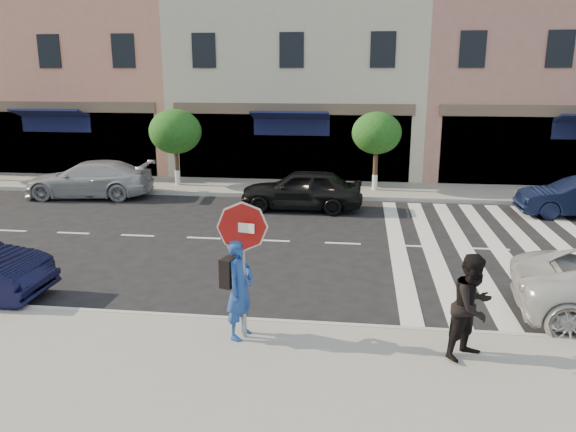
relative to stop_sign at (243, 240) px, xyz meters
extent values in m
plane|color=black|center=(-0.50, 2.25, -1.93)|extent=(120.00, 120.00, 0.00)
cube|color=gray|center=(-0.50, -1.50, -1.86)|extent=(60.00, 4.50, 0.15)
cube|color=gray|center=(-0.50, 13.25, -1.86)|extent=(60.00, 3.00, 0.15)
cube|color=tan|center=(-11.50, 19.25, 5.07)|extent=(10.00, 9.00, 14.00)
cube|color=beige|center=(-1.00, 19.25, 3.57)|extent=(11.00, 9.00, 11.00)
cube|color=tan|center=(11.00, 19.25, 4.57)|extent=(13.00, 9.00, 13.00)
cylinder|color=#473323|center=(-5.50, 13.05, -0.99)|extent=(0.18, 0.18, 1.60)
cylinder|color=silver|center=(-5.50, 13.05, -1.48)|extent=(0.20, 0.20, 0.60)
ellipsoid|color=#1E4513|center=(-5.50, 13.05, 0.39)|extent=(2.10, 2.10, 1.79)
cylinder|color=#473323|center=(2.50, 13.05, -0.93)|extent=(0.18, 0.18, 1.71)
cylinder|color=silver|center=(2.50, 13.05, -1.48)|extent=(0.20, 0.20, 0.60)
ellipsoid|color=#1E4513|center=(2.50, 13.05, 0.44)|extent=(1.90, 1.90, 1.62)
cylinder|color=gray|center=(0.00, 0.02, -0.68)|extent=(0.09, 0.09, 2.22)
cylinder|color=white|center=(0.00, 0.01, 0.23)|extent=(0.84, 0.24, 0.87)
cylinder|color=#9E1411|center=(0.00, -0.01, 0.23)|extent=(0.79, 0.24, 0.81)
cube|color=white|center=(0.00, -0.04, 0.23)|extent=(0.44, 0.14, 0.16)
imported|color=#204593|center=(-0.07, 0.04, -0.88)|extent=(0.61, 0.76, 1.81)
imported|color=black|center=(3.77, -0.18, -0.91)|extent=(1.08, 1.07, 1.75)
imported|color=#A9A9AF|center=(-8.29, 11.01, -1.24)|extent=(4.91, 2.37, 1.38)
imported|color=black|center=(-0.06, 10.06, -1.22)|extent=(4.20, 1.73, 1.43)
camera|label=1|loc=(1.91, -8.82, 2.75)|focal=35.00mm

